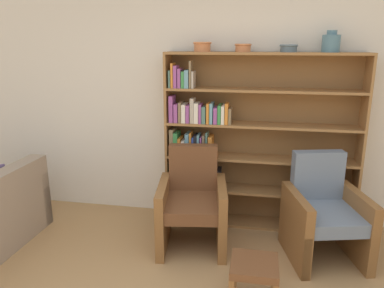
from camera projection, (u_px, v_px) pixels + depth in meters
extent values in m
cube|color=silver|center=(221.00, 95.00, 4.01)|extent=(12.00, 0.06, 2.75)
cube|color=olive|center=(169.00, 139.00, 4.05)|extent=(0.02, 0.30, 1.83)
cube|color=olive|center=(360.00, 148.00, 3.70)|extent=(0.02, 0.30, 1.83)
cube|color=olive|center=(265.00, 53.00, 3.64)|extent=(1.93, 0.30, 0.02)
cube|color=olive|center=(256.00, 222.00, 4.11)|extent=(1.93, 0.30, 0.03)
cube|color=brown|center=(260.00, 140.00, 4.01)|extent=(1.93, 0.01, 1.83)
cube|color=white|center=(173.00, 207.00, 4.21)|extent=(0.03, 0.19, 0.22)
cube|color=gold|center=(177.00, 207.00, 4.21)|extent=(0.04, 0.20, 0.22)
cube|color=#4C756B|center=(181.00, 207.00, 4.19)|extent=(0.02, 0.18, 0.24)
cube|color=#7F6B4C|center=(183.00, 210.00, 4.16)|extent=(0.03, 0.13, 0.19)
cube|color=orange|center=(187.00, 209.00, 4.17)|extent=(0.04, 0.16, 0.20)
cube|color=orange|center=(191.00, 210.00, 4.15)|extent=(0.04, 0.12, 0.20)
cube|color=white|center=(194.00, 209.00, 4.17)|extent=(0.03, 0.18, 0.22)
cube|color=#388C47|center=(198.00, 207.00, 4.16)|extent=(0.03, 0.19, 0.27)
cube|color=olive|center=(258.00, 190.00, 4.01)|extent=(1.93, 0.30, 0.03)
cube|color=#388C47|center=(173.00, 174.00, 4.08)|extent=(0.04, 0.14, 0.26)
cube|color=#7F6B4C|center=(177.00, 177.00, 4.10)|extent=(0.04, 0.18, 0.19)
cube|color=#4C756B|center=(181.00, 173.00, 4.09)|extent=(0.04, 0.19, 0.27)
cube|color=#669EB2|center=(184.00, 174.00, 4.08)|extent=(0.03, 0.18, 0.27)
cube|color=#7F6B4C|center=(188.00, 178.00, 4.08)|extent=(0.04, 0.19, 0.18)
cube|color=#B2A899|center=(192.00, 174.00, 4.06)|extent=(0.03, 0.18, 0.26)
cube|color=#994C99|center=(195.00, 177.00, 4.06)|extent=(0.02, 0.17, 0.22)
cube|color=gold|center=(198.00, 179.00, 4.05)|extent=(0.04, 0.15, 0.18)
cube|color=black|center=(201.00, 176.00, 4.02)|extent=(0.03, 0.13, 0.25)
cube|color=#669EB2|center=(205.00, 179.00, 4.03)|extent=(0.04, 0.15, 0.20)
cube|color=#334CB2|center=(209.00, 178.00, 4.04)|extent=(0.04, 0.19, 0.20)
cube|color=red|center=(213.00, 179.00, 4.01)|extent=(0.04, 0.15, 0.21)
cube|color=#B2A899|center=(216.00, 179.00, 4.02)|extent=(0.02, 0.17, 0.20)
cube|color=black|center=(219.00, 178.00, 4.02)|extent=(0.04, 0.19, 0.21)
cube|color=olive|center=(260.00, 158.00, 3.92)|extent=(1.93, 0.30, 0.02)
cube|color=#7F6B4C|center=(173.00, 141.00, 4.00)|extent=(0.04, 0.18, 0.28)
cube|color=#388C47|center=(177.00, 143.00, 4.01)|extent=(0.04, 0.19, 0.24)
cube|color=orange|center=(181.00, 146.00, 4.00)|extent=(0.03, 0.18, 0.19)
cube|color=white|center=(184.00, 147.00, 4.00)|extent=(0.03, 0.19, 0.16)
cube|color=#669EB2|center=(188.00, 144.00, 3.98)|extent=(0.04, 0.19, 0.24)
cube|color=orange|center=(191.00, 144.00, 3.95)|extent=(0.02, 0.14, 0.25)
cube|color=#334CB2|center=(194.00, 145.00, 3.98)|extent=(0.02, 0.19, 0.20)
cube|color=black|center=(196.00, 145.00, 3.97)|extent=(0.03, 0.19, 0.22)
cube|color=#669EB2|center=(199.00, 145.00, 3.95)|extent=(0.02, 0.17, 0.23)
cube|color=#994C99|center=(202.00, 146.00, 3.96)|extent=(0.02, 0.19, 0.21)
cube|color=#7F6B4C|center=(204.00, 145.00, 3.95)|extent=(0.03, 0.18, 0.23)
cube|color=#4C756B|center=(207.00, 144.00, 3.92)|extent=(0.02, 0.13, 0.26)
cube|color=orange|center=(211.00, 146.00, 3.94)|extent=(0.04, 0.18, 0.22)
cube|color=olive|center=(261.00, 125.00, 3.82)|extent=(1.93, 0.30, 0.02)
cube|color=#994C99|center=(172.00, 109.00, 3.90)|extent=(0.04, 0.16, 0.27)
cube|color=#994C99|center=(177.00, 113.00, 3.89)|extent=(0.04, 0.13, 0.19)
cube|color=#7F6B4C|center=(181.00, 112.00, 3.91)|extent=(0.03, 0.20, 0.21)
cube|color=white|center=(185.00, 113.00, 3.91)|extent=(0.04, 0.20, 0.19)
cube|color=#994C99|center=(189.00, 113.00, 3.89)|extent=(0.03, 0.19, 0.18)
cube|color=#B2A899|center=(193.00, 110.00, 3.85)|extent=(0.04, 0.14, 0.26)
cube|color=white|center=(197.00, 113.00, 3.86)|extent=(0.04, 0.16, 0.21)
cube|color=#994C99|center=(201.00, 113.00, 3.85)|extent=(0.03, 0.15, 0.20)
cube|color=#4C756B|center=(204.00, 115.00, 3.84)|extent=(0.04, 0.12, 0.17)
cube|color=orange|center=(208.00, 113.00, 3.83)|extent=(0.03, 0.14, 0.21)
cube|color=#669EB2|center=(212.00, 113.00, 3.84)|extent=(0.03, 0.18, 0.21)
cube|color=#994C99|center=(216.00, 115.00, 3.84)|extent=(0.04, 0.18, 0.17)
cube|color=#388C47|center=(220.00, 114.00, 3.84)|extent=(0.03, 0.20, 0.19)
cube|color=white|center=(223.00, 114.00, 3.83)|extent=(0.03, 0.19, 0.19)
cube|color=orange|center=(227.00, 113.00, 3.80)|extent=(0.03, 0.14, 0.21)
cube|color=#7F6B4C|center=(230.00, 116.00, 3.81)|extent=(0.03, 0.16, 0.16)
cube|color=olive|center=(263.00, 90.00, 3.73)|extent=(1.93, 0.30, 0.02)
cube|color=#4C756B|center=(171.00, 79.00, 3.81)|extent=(0.02, 0.14, 0.18)
cube|color=orange|center=(173.00, 75.00, 3.80)|extent=(0.02, 0.15, 0.25)
cube|color=#994C99|center=(176.00, 77.00, 3.80)|extent=(0.03, 0.15, 0.22)
cube|color=#994C99|center=(180.00, 78.00, 3.80)|extent=(0.03, 0.16, 0.19)
cube|color=#388C47|center=(184.00, 79.00, 3.81)|extent=(0.03, 0.19, 0.17)
cube|color=#669EB2|center=(187.00, 79.00, 3.78)|extent=(0.04, 0.14, 0.18)
cube|color=#7F6B4C|center=(191.00, 74.00, 3.76)|extent=(0.02, 0.13, 0.27)
cube|color=#B2A899|center=(194.00, 80.00, 3.77)|extent=(0.02, 0.15, 0.17)
cylinder|color=#C67547|center=(202.00, 47.00, 3.73)|extent=(0.16, 0.16, 0.09)
torus|color=#C67547|center=(202.00, 43.00, 3.72)|extent=(0.19, 0.19, 0.02)
cylinder|color=#C67547|center=(243.00, 48.00, 3.66)|extent=(0.15, 0.15, 0.07)
torus|color=#C67547|center=(243.00, 45.00, 3.65)|extent=(0.17, 0.17, 0.02)
cylinder|color=slate|center=(289.00, 48.00, 3.59)|extent=(0.15, 0.15, 0.07)
torus|color=slate|center=(289.00, 46.00, 3.58)|extent=(0.17, 0.17, 0.02)
cylinder|color=slate|center=(331.00, 44.00, 3.51)|extent=(0.17, 0.17, 0.16)
cylinder|color=slate|center=(332.00, 32.00, 3.48)|extent=(0.09, 0.09, 0.04)
cube|color=gray|center=(10.00, 196.00, 4.11)|extent=(0.90, 0.13, 0.59)
cube|color=brown|center=(223.00, 244.00, 3.33)|extent=(0.08, 0.08, 0.39)
cube|color=brown|center=(159.00, 242.00, 3.35)|extent=(0.08, 0.08, 0.39)
cube|color=brown|center=(220.00, 213.00, 3.91)|extent=(0.08, 0.08, 0.39)
cube|color=brown|center=(166.00, 212.00, 3.93)|extent=(0.08, 0.08, 0.39)
cube|color=brown|center=(192.00, 205.00, 3.57)|extent=(0.57, 0.70, 0.12)
cube|color=brown|center=(193.00, 168.00, 3.77)|extent=(0.49, 0.19, 0.49)
cube|color=brown|center=(221.00, 216.00, 3.59)|extent=(0.18, 0.68, 0.63)
cube|color=brown|center=(163.00, 215.00, 3.61)|extent=(0.18, 0.68, 0.63)
cube|color=brown|center=(372.00, 256.00, 3.14)|extent=(0.08, 0.08, 0.39)
cube|color=brown|center=(305.00, 258.00, 3.10)|extent=(0.08, 0.08, 0.39)
cube|color=brown|center=(340.00, 222.00, 3.72)|extent=(0.08, 0.08, 0.39)
cube|color=brown|center=(284.00, 224.00, 3.69)|extent=(0.08, 0.08, 0.39)
cube|color=slate|center=(327.00, 216.00, 3.35)|extent=(0.62, 0.74, 0.12)
cube|color=slate|center=(317.00, 176.00, 3.55)|extent=(0.49, 0.23, 0.49)
cube|color=brown|center=(355.00, 226.00, 3.40)|extent=(0.24, 0.68, 0.63)
cube|color=brown|center=(295.00, 227.00, 3.37)|extent=(0.24, 0.68, 0.63)
cube|color=brown|center=(234.00, 273.00, 2.97)|extent=(0.04, 0.04, 0.31)
cube|color=brown|center=(274.00, 278.00, 2.91)|extent=(0.04, 0.04, 0.31)
cube|color=brown|center=(254.00, 266.00, 2.74)|extent=(0.35, 0.35, 0.06)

